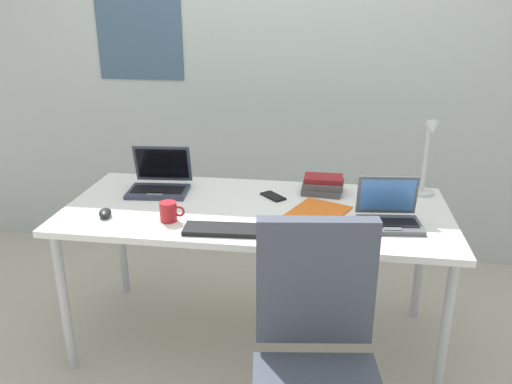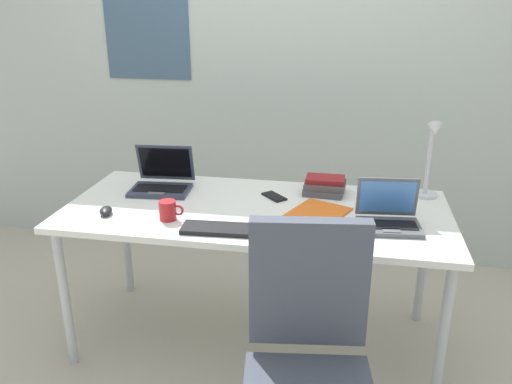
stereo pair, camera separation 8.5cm
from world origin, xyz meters
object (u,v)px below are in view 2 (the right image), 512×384
object	(u,v)px
desk_lamp	(430,160)
computer_mouse	(106,211)
laptop_center	(162,181)
cell_phone	(274,197)
paper_folder_near_mouse	(316,214)
coffee_mug	(168,210)
external_keyboard	(220,229)
laptop_front_right	(388,217)
book_stack	(325,186)

from	to	relation	value
desk_lamp	computer_mouse	bearing A→B (deg)	-161.92
laptop_center	cell_phone	bearing A→B (deg)	-0.66
desk_lamp	laptop_center	bearing A→B (deg)	-174.84
laptop_center	computer_mouse	bearing A→B (deg)	-111.26
paper_folder_near_mouse	coffee_mug	xyz separation A→B (m)	(-0.64, -0.17, 0.04)
desk_lamp	external_keyboard	bearing A→B (deg)	-148.17
laptop_front_right	computer_mouse	distance (m)	1.26
book_stack	coffee_mug	bearing A→B (deg)	-145.30
laptop_front_right	cell_phone	world-z (taller)	laptop_front_right
laptop_center	paper_folder_near_mouse	bearing A→B (deg)	-13.32
desk_lamp	paper_folder_near_mouse	size ratio (longest dim) A/B	1.29
laptop_front_right	book_stack	xyz separation A→B (m)	(-0.29, 0.36, -0.00)
desk_lamp	cell_phone	distance (m)	0.77
laptop_front_right	paper_folder_near_mouse	xyz separation A→B (m)	(-0.32, 0.07, -0.04)
coffee_mug	book_stack	bearing A→B (deg)	34.70
computer_mouse	desk_lamp	bearing A→B (deg)	-2.24
laptop_front_right	book_stack	distance (m)	0.46
external_keyboard	computer_mouse	bearing A→B (deg)	168.31
computer_mouse	coffee_mug	size ratio (longest dim) A/B	0.85
laptop_front_right	laptop_center	xyz separation A→B (m)	(-1.12, 0.26, 0.00)
book_stack	paper_folder_near_mouse	world-z (taller)	book_stack
desk_lamp	cell_phone	world-z (taller)	desk_lamp
laptop_front_right	book_stack	size ratio (longest dim) A/B	1.34
computer_mouse	cell_phone	world-z (taller)	computer_mouse
cell_phone	book_stack	xyz separation A→B (m)	(0.24, 0.10, 0.04)
desk_lamp	laptop_front_right	bearing A→B (deg)	-117.91
paper_folder_near_mouse	external_keyboard	bearing A→B (deg)	-147.10
laptop_center	cell_phone	xyz separation A→B (m)	(0.59, -0.01, -0.04)
paper_folder_near_mouse	coffee_mug	distance (m)	0.67
laptop_front_right	paper_folder_near_mouse	world-z (taller)	laptop_front_right
computer_mouse	book_stack	size ratio (longest dim) A/B	0.45
laptop_center	desk_lamp	bearing A→B (deg)	5.16
external_keyboard	laptop_front_right	bearing A→B (deg)	11.18
desk_lamp	laptop_front_right	world-z (taller)	desk_lamp
external_keyboard	coffee_mug	size ratio (longest dim) A/B	2.92
computer_mouse	coffee_mug	distance (m)	0.30
computer_mouse	paper_folder_near_mouse	xyz separation A→B (m)	(0.94, 0.17, -0.01)
desk_lamp	computer_mouse	world-z (taller)	desk_lamp
laptop_center	external_keyboard	bearing A→B (deg)	-46.28
laptop_center	coffee_mug	distance (m)	0.40
external_keyboard	laptop_center	bearing A→B (deg)	130.39
book_stack	paper_folder_near_mouse	distance (m)	0.29
laptop_front_right	coffee_mug	xyz separation A→B (m)	(-0.96, -0.10, 0.00)
laptop_front_right	external_keyboard	world-z (taller)	laptop_front_right
external_keyboard	paper_folder_near_mouse	xyz separation A→B (m)	(0.39, 0.25, -0.01)
desk_lamp	laptop_center	xyz separation A→B (m)	(-1.32, -0.12, -0.15)
laptop_front_right	laptop_center	size ratio (longest dim) A/B	0.90
external_keyboard	coffee_mug	xyz separation A→B (m)	(-0.26, 0.08, 0.03)
laptop_front_right	coffee_mug	size ratio (longest dim) A/B	2.53
cell_phone	paper_folder_near_mouse	distance (m)	0.29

